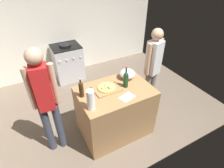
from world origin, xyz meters
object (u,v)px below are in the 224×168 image
Objects in this scene: mixing_bowl at (127,74)px; stove at (68,62)px; wine_bottle_clear at (126,79)px; wine_bottle_green at (81,89)px; person_in_stripes at (46,99)px; person_in_red at (153,66)px; pizza at (107,87)px; paper_towel_roll at (91,100)px.

mixing_bowl is 0.29× the size of stove.
wine_bottle_clear is 1.13× the size of wine_bottle_green.
person_in_red is at bearing 3.13° from person_in_stripes.
wine_bottle_green reaches higher than stove.
person_in_red is (1.09, -1.82, 0.51)m from stove.
stove is at bearing 92.49° from pizza.
wine_bottle_clear reaches higher than paper_towel_roll.
pizza reaches higher than stove.
person_in_red is at bearing -59.07° from stove.
paper_towel_roll reaches higher than mixing_bowl.
person_in_red is at bearing 5.65° from wine_bottle_green.
stove is at bearing 105.95° from mixing_bowl.
wine_bottle_green is (-0.84, -0.10, 0.05)m from mixing_bowl.
paper_towel_roll is 0.17× the size of person_in_stripes.
person_in_stripes is at bearing 176.92° from pizza.
pizza is 1.06× the size of mixing_bowl.
stove is at bearing 120.93° from person_in_red.
person_in_red reaches higher than wine_bottle_clear.
wine_bottle_clear is at bearing -128.19° from mixing_bowl.
wine_bottle_green is 0.19× the size of person_in_red.
wine_bottle_clear is at bearing -6.13° from person_in_stripes.
paper_towel_roll is 0.31m from wine_bottle_green.
stove is (-0.09, 1.97, -0.48)m from pizza.
person_in_stripes reaches higher than paper_towel_roll.
paper_towel_roll is 1.00× the size of wine_bottle_green.
mixing_bowl is 1.33m from person_in_stripes.
person_in_red is (0.71, 0.23, -0.08)m from wine_bottle_clear.
pizza is 0.49m from paper_towel_roll.
person_in_red is (0.56, 0.04, -0.03)m from mixing_bowl.
mixing_bowl is at bearing 7.00° from wine_bottle_green.
mixing_bowl is (0.44, 0.12, 0.05)m from pizza.
wine_bottle_clear is (0.29, -0.08, 0.11)m from pizza.
paper_towel_roll is (-0.37, -0.30, 0.12)m from pizza.
wine_bottle_green is (-0.39, 0.01, 0.10)m from pizza.
wine_bottle_clear reaches higher than wine_bottle_green.
wine_bottle_green is 1.41m from person_in_red.
person_in_red is (1.38, 0.45, -0.09)m from paper_towel_roll.
person_in_stripes is (-0.49, 0.03, -0.02)m from wine_bottle_green.
pizza is at bearing -165.44° from mixing_bowl.
paper_towel_roll is at bearing -153.36° from mixing_bowl.
stove is at bearing 82.74° from paper_towel_roll.
paper_towel_roll is at bearing -161.98° from wine_bottle_clear.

